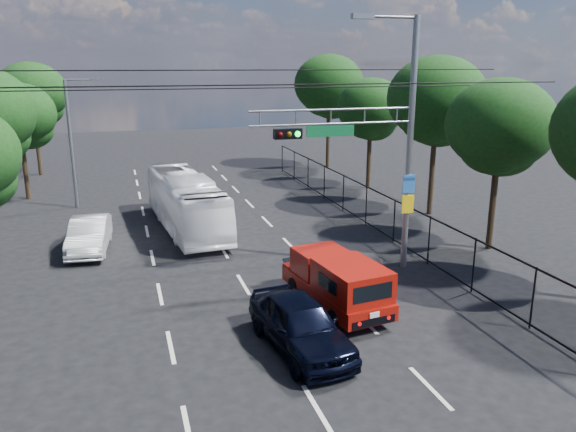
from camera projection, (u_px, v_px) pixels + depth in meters
name	position (u px, v px, depth m)	size (l,w,h in m)	color
ground	(317.00, 408.00, 13.15)	(120.00, 120.00, 0.00)	black
lane_markings	(216.00, 238.00, 26.08)	(6.12, 38.00, 0.01)	beige
signal_mast	(381.00, 136.00, 20.64)	(6.43, 0.39, 9.50)	slate
streetlight_left	(74.00, 137.00, 30.68)	(2.09, 0.22, 7.08)	slate
utility_wires	(234.00, 81.00, 19.42)	(22.00, 5.04, 0.74)	black
fence_right	(383.00, 214.00, 26.25)	(0.06, 34.03, 2.00)	black
tree_right_b	(500.00, 133.00, 23.30)	(4.50, 4.50, 7.31)	black
tree_right_c	(436.00, 106.00, 28.83)	(5.10, 5.10, 8.29)	black
tree_right_d	(371.00, 112.00, 35.41)	(4.32, 4.32, 7.02)	black
tree_right_e	(329.00, 90.00, 42.58)	(5.28, 5.28, 8.58)	black
tree_left_d	(20.00, 119.00, 32.42)	(4.20, 4.20, 6.83)	black
tree_left_e	(32.00, 97.00, 39.54)	(4.92, 4.92, 7.99)	black
red_pickup	(337.00, 281.00, 18.34)	(2.39, 5.02, 1.80)	black
navy_hatchback	(300.00, 324.00, 15.72)	(1.79, 4.46, 1.52)	black
white_bus	(186.00, 202.00, 27.28)	(2.23, 9.55, 2.66)	white
white_van	(89.00, 235.00, 24.12)	(1.51, 4.32, 1.42)	silver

